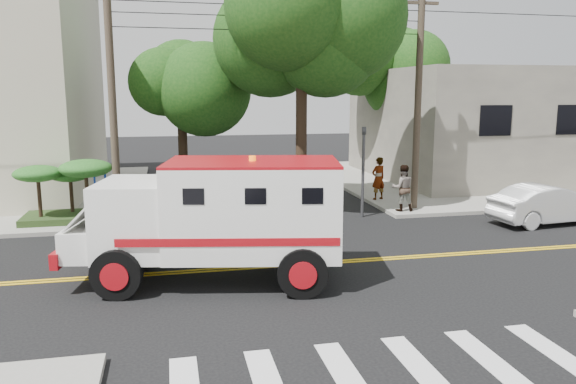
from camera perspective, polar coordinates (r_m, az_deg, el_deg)
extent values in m
plane|color=black|center=(16.44, 1.54, -7.35)|extent=(100.00, 100.00, 0.00)
cube|color=gray|center=(33.86, 18.57, 1.34)|extent=(17.00, 17.00, 0.15)
cube|color=#6A635A|center=(34.77, 20.57, 6.54)|extent=(14.00, 12.00, 6.00)
cylinder|color=#382D23|center=(21.32, -17.40, 8.50)|extent=(0.28, 0.28, 9.00)
cylinder|color=#382D23|center=(23.67, 13.06, 8.81)|extent=(0.28, 0.28, 9.00)
cylinder|color=black|center=(22.40, 1.36, 6.45)|extent=(0.44, 0.44, 7.00)
sphere|color=#123B10|center=(22.45, 1.40, 15.40)|extent=(5.32, 5.32, 5.32)
sphere|color=#123B10|center=(22.08, 4.90, 16.94)|extent=(4.56, 4.56, 4.56)
cylinder|color=black|center=(27.33, -10.66, 5.47)|extent=(0.44, 0.44, 5.60)
sphere|color=#123B10|center=(27.25, -10.85, 11.34)|extent=(3.92, 3.92, 3.92)
sphere|color=#123B10|center=(26.74, -9.01, 12.33)|extent=(3.36, 3.36, 3.36)
cylinder|color=black|center=(33.60, 9.25, 6.65)|extent=(0.44, 0.44, 5.95)
sphere|color=#123B10|center=(33.56, 9.39, 11.72)|extent=(4.20, 4.20, 4.20)
sphere|color=#123B10|center=(33.37, 11.27, 12.45)|extent=(3.60, 3.60, 3.60)
cylinder|color=#3F3F42|center=(22.38, 7.63, 1.98)|extent=(0.12, 0.12, 3.60)
imported|color=#3F3F42|center=(22.23, 7.71, 5.42)|extent=(0.15, 0.18, 0.90)
cylinder|color=#3F3F42|center=(21.93, -18.43, -0.74)|extent=(0.06, 0.06, 2.00)
cube|color=#0C33A5|center=(21.74, -18.57, 1.30)|extent=(0.45, 0.03, 0.45)
cube|color=#1E3314|center=(22.83, -21.42, -2.38)|extent=(3.20, 2.00, 0.24)
cylinder|color=black|center=(22.55, -23.93, -0.42)|extent=(0.14, 0.14, 1.52)
ellipsoid|color=#1A5218|center=(22.42, -24.09, 1.73)|extent=(1.73, 1.73, 0.60)
cylinder|color=black|center=(23.06, -21.15, -0.22)|extent=(0.14, 0.14, 1.36)
ellipsoid|color=#1A5218|center=(22.94, -21.27, 1.66)|extent=(1.55, 1.55, 0.54)
cylinder|color=black|center=(22.05, -19.73, -0.15)|extent=(0.14, 0.14, 1.68)
ellipsoid|color=#1A5218|center=(21.91, -19.87, 2.28)|extent=(1.91, 1.91, 0.66)
cube|color=white|center=(14.58, -3.58, -1.67)|extent=(4.77, 3.35, 2.35)
cube|color=white|center=(15.05, -15.16, -2.51)|extent=(2.22, 2.76, 1.90)
cube|color=black|center=(15.18, -18.46, -0.63)|extent=(0.42, 1.88, 0.78)
cube|color=white|center=(15.50, -19.31, -4.50)|extent=(1.41, 2.39, 0.78)
cube|color=#A00C13|center=(15.75, -21.20, -5.44)|extent=(0.65, 2.40, 0.39)
cube|color=#A00C13|center=(14.38, -3.63, 3.05)|extent=(4.77, 3.35, 0.07)
cylinder|color=black|center=(14.23, -17.03, -8.01)|extent=(1.28, 0.58, 1.23)
cylinder|color=black|center=(16.55, -14.72, -5.35)|extent=(1.28, 0.58, 1.23)
cylinder|color=black|center=(13.72, 1.49, -8.23)|extent=(1.28, 0.58, 1.23)
cylinder|color=black|center=(16.12, 1.04, -5.42)|extent=(1.28, 0.58, 1.23)
imported|color=silver|center=(23.41, 24.92, -1.14)|extent=(4.67, 2.06, 1.49)
imported|color=gray|center=(25.54, 9.16, 1.38)|extent=(0.81, 0.65, 1.92)
imported|color=gray|center=(23.25, 11.56, 0.41)|extent=(1.03, 0.87, 1.89)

